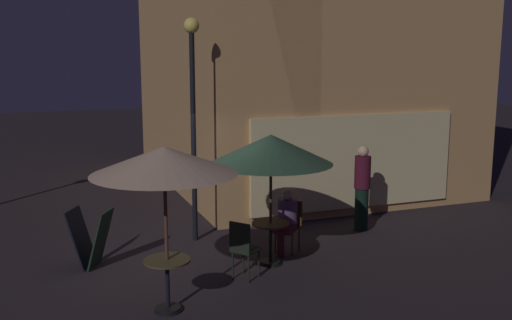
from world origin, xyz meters
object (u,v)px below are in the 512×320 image
Objects in this scene: cafe_chair_1 at (243,245)px; cafe_table_1 at (271,236)px; menu_sandwich_board at (91,238)px; patron_seated_0 at (286,217)px; street_lamp_near_corner at (193,96)px; patio_umbrella_1 at (271,150)px; patron_standing_1 at (362,188)px; cafe_chair_0 at (290,221)px; cafe_table_0 at (167,275)px; patio_umbrella_0 at (164,161)px.

cafe_table_1 is at bearing -0.00° from cafe_chair_1.
menu_sandwich_board is 3.47m from patron_seated_0.
street_lamp_near_corner is 1.87× the size of patio_umbrella_1.
street_lamp_near_corner is 2.41× the size of patron_standing_1.
cafe_chair_0 is 0.53× the size of patron_standing_1.
street_lamp_near_corner is 3.06m from cafe_table_1.
cafe_table_1 is (2.09, 1.26, -0.02)m from cafe_table_0.
patio_umbrella_0 is 1.99× the size of patron_seated_0.
street_lamp_near_corner is at bearing 116.07° from cafe_table_1.
cafe_table_1 is 0.70m from patron_seated_0.
patio_umbrella_0 reaches higher than patron_seated_0.
menu_sandwich_board is at bearing 161.87° from patio_umbrella_1.
patio_umbrella_1 is 2.43× the size of cafe_chair_0.
patio_umbrella_1 is (2.09, 1.26, 1.49)m from cafe_table_0.
patron_seated_0 is at bearing -44.08° from street_lamp_near_corner.
cafe_table_0 is 0.32× the size of patio_umbrella_0.
cafe_table_0 is 3.24m from cafe_chair_0.
cafe_chair_1 is at bearing 27.93° from patio_umbrella_0.
cafe_table_0 is at bearing -8.55° from cafe_chair_0.
patron_seated_0 is (1.37, -1.33, -2.15)m from street_lamp_near_corner.
street_lamp_near_corner reaches higher than patio_umbrella_1.
patron_seated_0 is at bearing 33.55° from patio_umbrella_0.
patio_umbrella_0 reaches higher than patio_umbrella_1.
patio_umbrella_1 reaches higher than menu_sandwich_board.
patio_umbrella_0 is 1.04× the size of patio_umbrella_1.
cafe_table_1 is at bearing -146.38° from patron_standing_1.
cafe_chair_0 is (0.61, 0.56, -1.46)m from patio_umbrella_1.
cafe_table_0 is (-1.21, -3.04, -2.30)m from street_lamp_near_corner.
patron_seated_0 reaches higher than menu_sandwich_board.
menu_sandwich_board is at bearing -158.11° from street_lamp_near_corner.
patron_standing_1 is (2.53, 1.22, 0.39)m from cafe_table_1.
cafe_chair_1 is at bearing -4.63° from menu_sandwich_board.
cafe_chair_0 is (2.69, 1.81, -1.61)m from patio_umbrella_0.
street_lamp_near_corner is at bearing 50.78° from menu_sandwich_board.
patron_standing_1 reaches higher than cafe_table_1.
street_lamp_near_corner is 3.23m from cafe_chair_1.
patio_umbrella_1 is (0.00, 0.00, 1.51)m from cafe_table_1.
patio_umbrella_0 is 2.53× the size of cafe_chair_0.
cafe_chair_1 is at bearing -2.94° from cafe_chair_0.
street_lamp_near_corner reaches higher than cafe_chair_1.
cafe_table_0 is at bearing -40.27° from menu_sandwich_board.
cafe_table_0 is at bearing -148.93° from patio_umbrella_1.
patio_umbrella_1 is at bearing -0.00° from cafe_chair_1.
menu_sandwich_board is at bearing 110.83° from cafe_table_0.
cafe_chair_1 is (0.18, -2.30, -2.25)m from street_lamp_near_corner.
patron_standing_1 reaches higher than cafe_chair_0.
patio_umbrella_0 is at bearing -111.73° from street_lamp_near_corner.
cafe_chair_0 is at bearing 42.50° from cafe_table_1.
patio_umbrella_1 is at bearing 10.76° from menu_sandwich_board.
patron_standing_1 is at bearing 25.70° from cafe_table_1.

